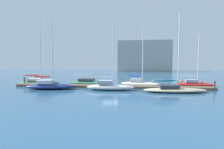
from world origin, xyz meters
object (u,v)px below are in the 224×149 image
mooring_buoy_orange (181,81)px  mooring_buoy_red (201,83)px  sailboat_3 (110,86)px  sailboat_4 (140,83)px  sailboat_5 (174,89)px  sailboat_6 (195,84)px  sailboat_0 (39,81)px  sailboat_1 (50,85)px  harbor_building_distant (144,56)px  sailboat_2 (90,82)px

mooring_buoy_orange → mooring_buoy_red: size_ratio=0.86×
sailboat_3 → sailboat_4: size_ratio=0.98×
sailboat_5 → sailboat_6: sailboat_5 is taller
sailboat_0 → mooring_buoy_red: (29.74, 3.44, -0.19)m
sailboat_1 → sailboat_3: sailboat_1 is taller
mooring_buoy_orange → harbor_building_distant: (-6.33, 40.86, 5.72)m
sailboat_4 → sailboat_5: sailboat_5 is taller
sailboat_1 → harbor_building_distant: (15.39, 52.19, 5.40)m
sailboat_3 → sailboat_4: 6.76m
sailboat_5 → mooring_buoy_red: (6.40, 9.34, -0.17)m
mooring_buoy_orange → harbor_building_distant: 41.74m
sailboat_0 → sailboat_5: bearing=-20.9°
sailboat_5 → harbor_building_distant: 52.93m
sailboat_1 → mooring_buoy_red: sailboat_1 is taller
sailboat_1 → sailboat_4: (13.75, 5.40, -0.02)m
sailboat_3 → sailboat_2: bearing=123.4°
sailboat_0 → sailboat_5: size_ratio=1.11×
mooring_buoy_red → sailboat_4: bearing=-162.1°
sailboat_1 → sailboat_4: bearing=12.1°
mooring_buoy_red → harbor_building_distant: harbor_building_distant is taller
sailboat_0 → sailboat_4: bearing=-7.2°
sailboat_5 → sailboat_2: bearing=147.4°
sailboat_6 → mooring_buoy_orange: (-1.16, 5.50, -0.24)m
sailboat_0 → mooring_buoy_red: size_ratio=19.11×
sailboat_6 → sailboat_2: bearing=-175.3°
sailboat_5 → mooring_buoy_orange: 12.15m
sailboat_1 → mooring_buoy_orange: sailboat_1 is taller
sailboat_2 → sailboat_5: size_ratio=0.95×
sailboat_2 → mooring_buoy_red: 20.30m
sailboat_4 → sailboat_6: 9.15m
mooring_buoy_orange → mooring_buoy_red: bearing=-37.1°
mooring_buoy_red → mooring_buoy_orange: bearing=142.9°
sailboat_2 → sailboat_5: sailboat_5 is taller
sailboat_1 → sailboat_3: size_ratio=1.04×
sailboat_1 → harbor_building_distant: harbor_building_distant is taller
sailboat_2 → mooring_buoy_orange: sailboat_2 is taller
sailboat_5 → mooring_buoy_orange: (3.29, 11.70, -0.21)m
sailboat_2 → harbor_building_distant: bearing=85.0°
sailboat_6 → harbor_building_distant: 47.28m
sailboat_1 → sailboat_5: size_ratio=0.97×
sailboat_2 → sailboat_6: sailboat_2 is taller
sailboat_2 → sailboat_6: bearing=5.8°
sailboat_4 → sailboat_1: bearing=-147.7°
sailboat_1 → mooring_buoy_red: 26.41m
sailboat_6 → sailboat_1: bearing=-158.6°
sailboat_0 → mooring_buoy_orange: bearing=5.6°
mooring_buoy_red → harbor_building_distant: size_ratio=0.03×
sailboat_2 → mooring_buoy_red: sailboat_2 is taller
sailboat_1 → harbor_building_distant: bearing=64.3°
sailboat_0 → sailboat_3: sailboat_0 is taller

